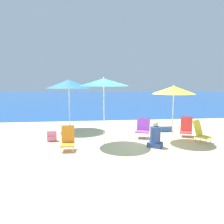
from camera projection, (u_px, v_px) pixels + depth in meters
name	position (u px, v px, depth m)	size (l,w,h in m)	color
ground_plane	(128.00, 144.00, 7.54)	(60.00, 60.00, 0.00)	#D1BA89
sea_water	(96.00, 97.00, 31.94)	(60.00, 40.00, 0.01)	#19478C
beach_umbrella_blue	(69.00, 84.00, 9.51)	(1.93, 1.93, 2.28)	white
beach_umbrella_yellow	(174.00, 90.00, 7.65)	(1.51, 1.51, 2.03)	white
beach_umbrella_teal	(104.00, 82.00, 7.29)	(1.67, 1.67, 2.28)	white
beach_chair_orange	(68.00, 139.00, 6.86)	(0.41, 0.52, 0.76)	silver
beach_chair_yellow	(200.00, 132.00, 7.74)	(0.66, 0.69, 0.78)	silver
beach_chair_purple	(143.00, 128.00, 8.41)	(0.69, 0.72, 0.74)	silver
beach_chair_red	(186.00, 128.00, 8.65)	(0.64, 0.69, 0.76)	silver
person_seated_near	(155.00, 136.00, 7.15)	(0.58, 0.56, 0.88)	#334C8C
backpack_pink	(52.00, 136.00, 7.90)	(0.32, 0.22, 0.38)	pink
water_bottle	(130.00, 135.00, 8.43)	(0.07, 0.07, 0.21)	silver
cooler_box	(165.00, 128.00, 9.49)	(0.53, 0.30, 0.29)	#2859B2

